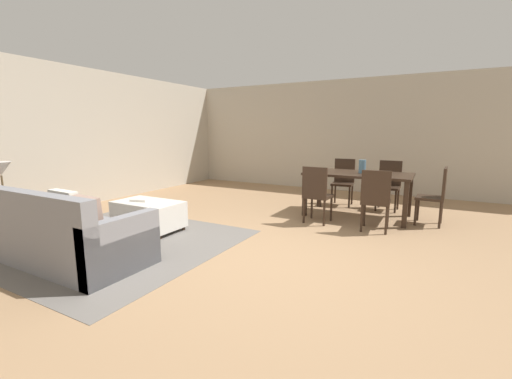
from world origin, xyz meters
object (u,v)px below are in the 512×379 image
at_px(dining_table, 358,178).
at_px(dining_chair_near_left, 316,192).
at_px(ottoman_table, 149,214).
at_px(vase_centerpiece, 362,167).
at_px(table_lamp, 1,171).
at_px(dining_chair_far_left, 343,179).
at_px(side_table, 6,209).
at_px(dining_chair_near_right, 376,197).
at_px(book_on_ottoman, 141,200).
at_px(couch, 59,235).
at_px(dining_chair_head_east, 436,193).
at_px(dining_chair_far_right, 389,182).

relative_size(dining_table, dining_chair_near_left, 1.89).
relative_size(ottoman_table, dining_chair_near_left, 1.09).
height_order(ottoman_table, vase_centerpiece, vase_centerpiece).
xyz_separation_m(table_lamp, dining_chair_far_left, (3.44, 4.43, -0.43)).
xyz_separation_m(side_table, dining_chair_far_left, (3.44, 4.43, 0.09)).
bearing_deg(table_lamp, dining_chair_near_right, 32.75).
relative_size(dining_table, vase_centerpiece, 7.63).
bearing_deg(dining_chair_near_left, dining_table, 59.56).
bearing_deg(book_on_ottoman, side_table, -134.60).
xyz_separation_m(couch, dining_chair_near_right, (2.97, 2.89, 0.22)).
bearing_deg(dining_chair_near_right, side_table, -147.25).
xyz_separation_m(dining_chair_near_right, dining_chair_far_left, (-0.89, 1.64, 0.00)).
bearing_deg(book_on_ottoman, dining_chair_near_left, 35.55).
xyz_separation_m(dining_chair_far_left, dining_chair_head_east, (1.66, -0.82, 0.00)).
distance_m(dining_chair_far_left, book_on_ottoman, 3.89).
xyz_separation_m(side_table, vase_centerpiece, (3.96, 3.60, 0.44)).
bearing_deg(ottoman_table, dining_chair_near_right, 27.36).
distance_m(dining_chair_near_left, vase_centerpiece, 1.02).
height_order(dining_chair_head_east, vase_centerpiece, vase_centerpiece).
distance_m(table_lamp, dining_chair_far_right, 6.18).
height_order(couch, dining_chair_near_left, dining_chair_near_left).
bearing_deg(couch, vase_centerpiece, 54.98).
distance_m(dining_chair_far_left, dining_chair_far_right, 0.86).
height_order(couch, book_on_ottoman, couch).
bearing_deg(ottoman_table, vase_centerpiece, 42.17).
bearing_deg(dining_table, dining_chair_head_east, -0.35).
distance_m(dining_table, dining_chair_far_left, 0.95).
relative_size(couch, dining_table, 1.22).
relative_size(dining_chair_far_left, book_on_ottoman, 3.54).
relative_size(table_lamp, book_on_ottoman, 2.02).
bearing_deg(side_table, couch, -4.22).
relative_size(dining_chair_far_right, book_on_ottoman, 3.54).
relative_size(table_lamp, dining_chair_far_left, 0.57).
distance_m(ottoman_table, dining_chair_near_left, 2.61).
bearing_deg(vase_centerpiece, dining_chair_far_left, 121.92).
xyz_separation_m(dining_chair_far_left, book_on_ottoman, (-2.22, -3.19, -0.07)).
height_order(table_lamp, dining_chair_far_left, table_lamp).
height_order(dining_chair_far_left, book_on_ottoman, dining_chair_far_left).
distance_m(couch, ottoman_table, 1.35).
height_order(couch, dining_table, couch).
relative_size(dining_chair_near_right, dining_chair_far_left, 1.00).
distance_m(dining_chair_head_east, book_on_ottoman, 4.55).
xyz_separation_m(dining_table, dining_chair_near_left, (-0.47, -0.80, -0.15)).
distance_m(ottoman_table, dining_table, 3.50).
distance_m(dining_chair_near_left, book_on_ottoman, 2.71).
distance_m(side_table, dining_chair_head_east, 6.25).
relative_size(ottoman_table, book_on_ottoman, 3.87).
height_order(dining_chair_near_left, dining_chair_near_right, same).
height_order(side_table, table_lamp, table_lamp).
bearing_deg(vase_centerpiece, dining_table, 171.12).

